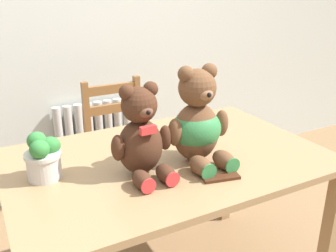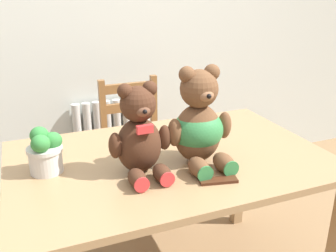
% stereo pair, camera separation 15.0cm
% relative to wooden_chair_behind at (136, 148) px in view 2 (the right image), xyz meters
% --- Properties ---
extents(wall_back, '(8.00, 0.04, 2.60)m').
position_rel_wooden_chair_behind_xyz_m(wall_back, '(-0.09, 0.45, 0.85)').
color(wall_back, silver).
rests_on(wall_back, ground_plane).
extents(radiator, '(0.59, 0.10, 0.68)m').
position_rel_wooden_chair_behind_xyz_m(radiator, '(-0.06, 0.38, -0.14)').
color(radiator, beige).
rests_on(radiator, ground_plane).
extents(dining_table, '(1.37, 0.90, 0.76)m').
position_rel_wooden_chair_behind_xyz_m(dining_table, '(-0.09, -0.81, 0.22)').
color(dining_table, '#9E7A51').
rests_on(dining_table, ground_plane).
extents(wooden_chair_behind, '(0.40, 0.42, 0.89)m').
position_rel_wooden_chair_behind_xyz_m(wooden_chair_behind, '(0.00, 0.00, 0.00)').
color(wooden_chair_behind, brown).
rests_on(wooden_chair_behind, ground_plane).
extents(teddy_bear_left, '(0.26, 0.25, 0.37)m').
position_rel_wooden_chair_behind_xyz_m(teddy_bear_left, '(-0.25, -0.90, 0.47)').
color(teddy_bear_left, '#472819').
rests_on(teddy_bear_left, dining_table).
extents(teddy_bear_right, '(0.29, 0.29, 0.41)m').
position_rel_wooden_chair_behind_xyz_m(teddy_bear_right, '(0.00, -0.90, 0.48)').
color(teddy_bear_right, brown).
rests_on(teddy_bear_right, dining_table).
extents(potted_plant, '(0.14, 0.14, 0.19)m').
position_rel_wooden_chair_behind_xyz_m(potted_plant, '(-0.60, -0.76, 0.40)').
color(potted_plant, beige).
rests_on(potted_plant, dining_table).
extents(chocolate_bar, '(0.15, 0.08, 0.01)m').
position_rel_wooden_chair_behind_xyz_m(chocolate_bar, '(-0.00, -1.09, 0.32)').
color(chocolate_bar, '#472314').
rests_on(chocolate_bar, dining_table).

